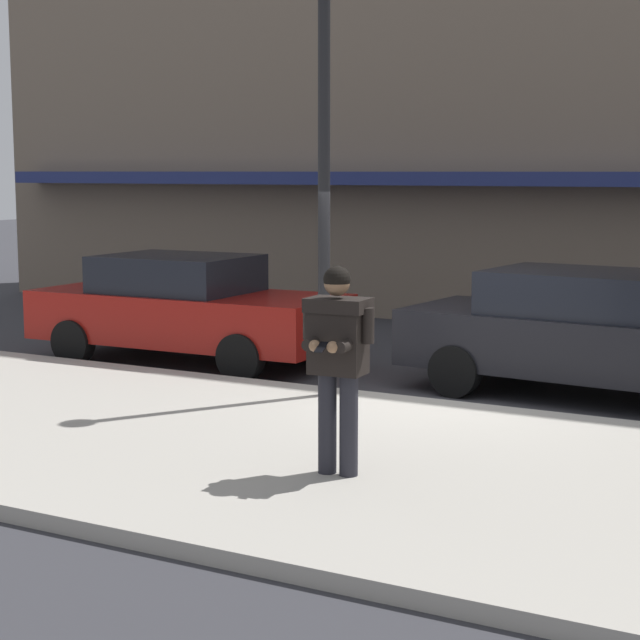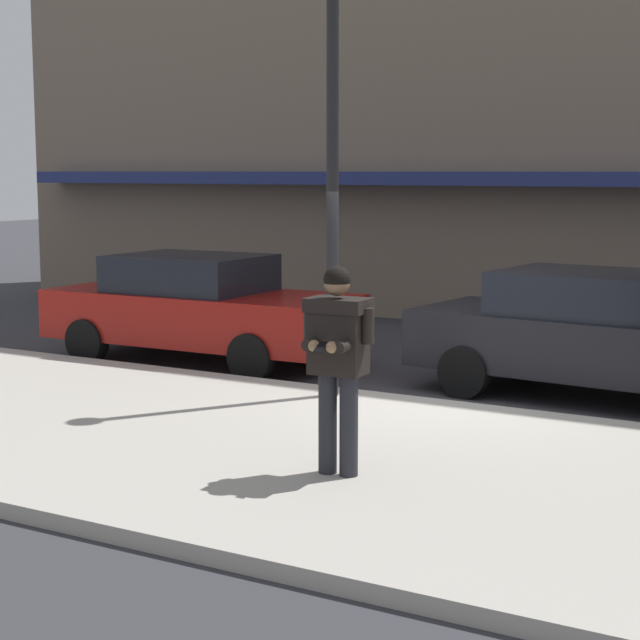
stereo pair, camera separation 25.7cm
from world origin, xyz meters
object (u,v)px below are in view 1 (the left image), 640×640
parked_sedan_near (186,308)px  parked_sedan_mid (589,333)px  man_texting_on_phone (338,347)px  street_lamp_post (324,134)px

parked_sedan_near → parked_sedan_mid: (5.68, 0.40, 0.00)m
man_texting_on_phone → street_lamp_post: size_ratio=0.37×
street_lamp_post → parked_sedan_near: bearing=152.7°
man_texting_on_phone → street_lamp_post: street_lamp_post is taller
parked_sedan_mid → street_lamp_post: (-2.55, -2.01, 2.35)m
parked_sedan_near → man_texting_on_phone: size_ratio=2.52×
parked_sedan_mid → street_lamp_post: 4.01m
parked_sedan_near → street_lamp_post: size_ratio=0.93×
parked_sedan_mid → man_texting_on_phone: man_texting_on_phone is taller
parked_sedan_mid → man_texting_on_phone: 4.94m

